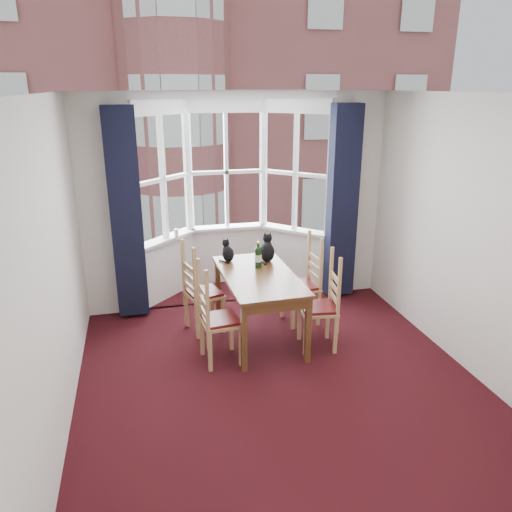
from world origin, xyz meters
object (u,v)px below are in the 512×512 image
object	(u,v)px
chair_left_far	(197,295)
cat_right	(267,250)
wine_bottle	(258,256)
chair_right_far	(307,286)
cat_left	(228,253)
candle_tall	(176,233)
dining_table	(259,282)
chair_right_near	(326,308)
chair_left_near	(212,322)

from	to	relation	value
chair_left_far	cat_right	xyz separation A→B (m)	(0.90, 0.13, 0.46)
chair_left_far	wine_bottle	bearing A→B (deg)	-6.59
chair_right_far	cat_left	world-z (taller)	cat_left
wine_bottle	cat_right	bearing A→B (deg)	52.24
cat_left	wine_bottle	xyz separation A→B (m)	(0.31, -0.32, 0.03)
candle_tall	cat_left	bearing A→B (deg)	-59.32
dining_table	cat_right	xyz separation A→B (m)	(0.21, 0.44, 0.23)
chair_right_far	wine_bottle	xyz separation A→B (m)	(-0.65, -0.06, 0.47)
wine_bottle	chair_right_far	bearing A→B (deg)	5.10
cat_left	candle_tall	distance (m)	1.08
dining_table	cat_right	bearing A→B (deg)	64.00
cat_left	cat_right	world-z (taller)	cat_right
cat_left	cat_right	xyz separation A→B (m)	(0.48, -0.10, 0.03)
chair_right_near	candle_tall	bearing A→B (deg)	128.59
wine_bottle	candle_tall	size ratio (longest dim) A/B	2.75
cat_left	dining_table	bearing A→B (deg)	-64.27
chair_right_near	wine_bottle	world-z (taller)	wine_bottle
dining_table	wine_bottle	bearing A→B (deg)	78.16
dining_table	chair_left_near	xyz separation A→B (m)	(-0.62, -0.44, -0.23)
chair_left_near	chair_right_far	xyz separation A→B (m)	(1.32, 0.73, 0.00)
dining_table	candle_tall	xyz separation A→B (m)	(-0.81, 1.47, 0.22)
dining_table	chair_right_far	distance (m)	0.79
chair_left_near	chair_right_near	bearing A→B (deg)	1.86
cat_right	wine_bottle	size ratio (longest dim) A/B	1.10
dining_table	cat_left	distance (m)	0.63
cat_left	cat_right	bearing A→B (deg)	-12.33
chair_left_far	cat_right	bearing A→B (deg)	8.28
chair_right_far	wine_bottle	size ratio (longest dim) A/B	2.87
chair_left_near	chair_left_far	world-z (taller)	same
dining_table	chair_right_near	bearing A→B (deg)	-30.52
chair_left_far	chair_right_far	world-z (taller)	same
chair_right_near	cat_right	world-z (taller)	cat_right
dining_table	chair_right_near	distance (m)	0.83
chair_right_far	dining_table	bearing A→B (deg)	-158.10
chair_right_near	wine_bottle	distance (m)	1.01
chair_right_near	chair_right_far	distance (m)	0.68
chair_right_far	chair_left_far	bearing A→B (deg)	178.90
chair_left_far	cat_right	world-z (taller)	cat_right
chair_left_far	candle_tall	size ratio (longest dim) A/B	7.88
dining_table	chair_left_far	world-z (taller)	chair_left_far
chair_left_near	chair_left_far	distance (m)	0.76
chair_right_near	wine_bottle	size ratio (longest dim) A/B	2.87
chair_right_near	cat_right	bearing A→B (deg)	119.16
chair_right_far	cat_left	size ratio (longest dim) A/B	3.27
chair_left_near	cat_left	distance (m)	1.14
dining_table	cat_right	size ratio (longest dim) A/B	4.32
dining_table	cat_right	world-z (taller)	cat_right
chair_right_far	cat_right	world-z (taller)	cat_right
wine_bottle	candle_tall	world-z (taller)	wine_bottle
chair_left_far	chair_right_near	world-z (taller)	same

